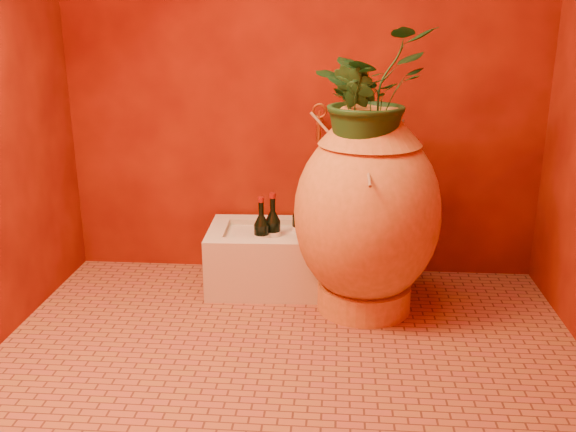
# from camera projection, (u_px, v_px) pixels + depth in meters

# --- Properties ---
(floor) EXTENTS (2.50, 2.50, 0.00)m
(floor) POSITION_uv_depth(u_px,v_px,m) (287.00, 359.00, 2.66)
(floor) COLOR brown
(floor) RESTS_ON ground
(wall_back) EXTENTS (2.50, 0.02, 2.50)m
(wall_back) POSITION_uv_depth(u_px,v_px,m) (303.00, 38.00, 3.23)
(wall_back) COLOR #540C04
(wall_back) RESTS_ON ground
(amphora) EXTENTS (0.75, 0.75, 0.97)m
(amphora) POSITION_uv_depth(u_px,v_px,m) (367.00, 213.00, 2.97)
(amphora) COLOR #D0803A
(amphora) RESTS_ON floor
(stone_basin) EXTENTS (0.70, 0.49, 0.31)m
(stone_basin) POSITION_uv_depth(u_px,v_px,m) (275.00, 258.00, 3.33)
(stone_basin) COLOR #B9B19A
(stone_basin) RESTS_ON floor
(wine_bottle_a) EXTENTS (0.08, 0.08, 0.33)m
(wine_bottle_a) POSITION_uv_depth(u_px,v_px,m) (273.00, 234.00, 3.27)
(wine_bottle_a) COLOR black
(wine_bottle_a) RESTS_ON stone_basin
(wine_bottle_b) EXTENTS (0.08, 0.08, 0.34)m
(wine_bottle_b) POSITION_uv_depth(u_px,v_px,m) (300.00, 229.00, 3.34)
(wine_bottle_b) COLOR black
(wine_bottle_b) RESTS_ON stone_basin
(wine_bottle_c) EXTENTS (0.08, 0.08, 0.33)m
(wine_bottle_c) POSITION_uv_depth(u_px,v_px,m) (262.00, 237.00, 3.23)
(wine_bottle_c) COLOR black
(wine_bottle_c) RESTS_ON stone_basin
(wall_tap) EXTENTS (0.08, 0.16, 0.18)m
(wall_tap) POSITION_uv_depth(u_px,v_px,m) (319.00, 120.00, 3.26)
(wall_tap) COLOR #AD6A27
(wall_tap) RESTS_ON wall_back
(plant_main) EXTENTS (0.69, 0.68, 0.58)m
(plant_main) POSITION_uv_depth(u_px,v_px,m) (369.00, 95.00, 2.80)
(plant_main) COLOR #17421A
(plant_main) RESTS_ON amphora
(plant_side) EXTENTS (0.28, 0.30, 0.42)m
(plant_side) POSITION_uv_depth(u_px,v_px,m) (354.00, 113.00, 2.80)
(plant_side) COLOR #17421A
(plant_side) RESTS_ON amphora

